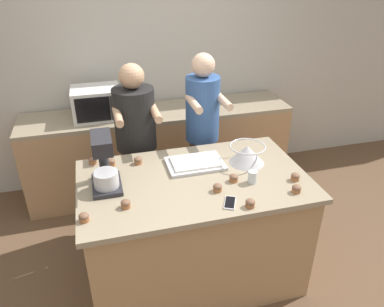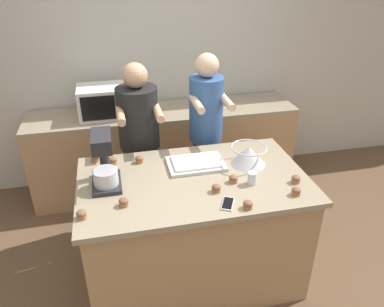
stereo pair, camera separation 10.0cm
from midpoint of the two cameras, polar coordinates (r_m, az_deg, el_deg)
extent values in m
plane|color=brown|center=(3.31, -0.67, -17.66)|extent=(16.00, 16.00, 0.00)
cube|color=#B2ADA3|center=(4.14, -7.06, 13.70)|extent=(10.00, 0.06, 2.70)
cube|color=#A87F56|center=(3.01, -0.72, -11.72)|extent=(1.59, 0.93, 0.90)
cube|color=gray|center=(2.73, -0.77, -4.18)|extent=(1.66, 0.99, 0.04)
cube|color=#A87F56|center=(4.15, -5.57, 0.30)|extent=(2.80, 0.60, 0.88)
cube|color=gray|center=(3.96, -5.88, 6.21)|extent=(2.80, 0.60, 0.04)
cylinder|color=brown|center=(3.58, -8.69, -5.13)|extent=(0.27, 0.27, 0.86)
cylinder|color=black|center=(3.25, -9.58, 5.21)|extent=(0.35, 0.35, 0.54)
sphere|color=tan|center=(3.12, -10.14, 11.53)|extent=(0.21, 0.21, 0.21)
cylinder|color=tan|center=(3.04, -12.18, 5.62)|extent=(0.06, 0.34, 0.06)
cylinder|color=tan|center=(3.07, -6.59, 6.27)|extent=(0.06, 0.34, 0.06)
cylinder|color=brown|center=(3.67, 0.68, -3.77)|extent=(0.24, 0.24, 0.87)
cylinder|color=#335693|center=(3.34, 0.75, 6.81)|extent=(0.30, 0.30, 0.58)
sphere|color=#DBB293|center=(3.22, 0.80, 13.32)|extent=(0.20, 0.20, 0.20)
cylinder|color=#DBB293|center=(3.11, -0.66, 7.63)|extent=(0.06, 0.34, 0.06)
cylinder|color=#DBB293|center=(3.18, 3.86, 8.04)|extent=(0.06, 0.34, 0.06)
cube|color=#232328|center=(2.70, -13.88, -4.66)|extent=(0.20, 0.30, 0.03)
cylinder|color=#232328|center=(2.72, -14.36, -0.72)|extent=(0.07, 0.07, 0.27)
cube|color=#232328|center=(2.52, -14.73, 1.57)|extent=(0.13, 0.26, 0.10)
cylinder|color=#BCBCC1|center=(2.63, -14.01, -3.81)|extent=(0.17, 0.17, 0.11)
cone|color=#BCBCC1|center=(2.91, 7.42, -0.13)|extent=(0.27, 0.27, 0.15)
torus|color=#BCBCC1|center=(2.88, 7.50, 1.07)|extent=(0.28, 0.28, 0.01)
cube|color=#BCBCC1|center=(2.88, -0.51, -1.59)|extent=(0.43, 0.30, 0.02)
cube|color=white|center=(2.87, -0.51, -1.24)|extent=(0.36, 0.24, 0.02)
cube|color=silver|center=(3.85, -15.05, 7.49)|extent=(0.47, 0.37, 0.30)
cube|color=black|center=(3.68, -15.61, 6.41)|extent=(0.32, 0.01, 0.24)
cube|color=#2D2D2D|center=(3.68, -12.33, 6.82)|extent=(0.09, 0.01, 0.24)
cube|color=silver|center=(2.47, 4.64, -7.51)|extent=(0.13, 0.16, 0.01)
cube|color=black|center=(2.47, 4.65, -7.41)|extent=(0.11, 0.14, 0.00)
cylinder|color=silver|center=(2.68, 8.14, -3.56)|extent=(0.07, 0.07, 0.09)
cylinder|color=#9E6038|center=(2.65, 14.56, -5.48)|extent=(0.06, 0.06, 0.03)
ellipsoid|color=brown|center=(2.63, 14.62, -5.06)|extent=(0.06, 0.06, 0.04)
cylinder|color=#9E6038|center=(2.93, -9.18, -1.30)|extent=(0.06, 0.06, 0.03)
ellipsoid|color=brown|center=(2.92, -9.21, -0.89)|extent=(0.06, 0.06, 0.04)
cylinder|color=#9E6038|center=(2.69, 5.30, -3.98)|extent=(0.06, 0.06, 0.03)
ellipsoid|color=brown|center=(2.68, 5.32, -3.55)|extent=(0.06, 0.06, 0.04)
cylinder|color=#9E6038|center=(3.01, -15.78, -1.26)|extent=(0.06, 0.06, 0.03)
ellipsoid|color=brown|center=(3.00, -15.84, -0.87)|extent=(0.06, 0.06, 0.04)
cylinder|color=#9E6038|center=(2.95, -13.13, -1.55)|extent=(0.06, 0.06, 0.03)
ellipsoid|color=brown|center=(2.94, -13.18, -1.15)|extent=(0.06, 0.06, 0.04)
cylinder|color=#9E6038|center=(2.58, 2.79, -5.48)|extent=(0.06, 0.06, 0.03)
ellipsoid|color=brown|center=(2.57, 2.80, -5.04)|extent=(0.06, 0.06, 0.04)
cylinder|color=#9E6038|center=(2.42, -17.26, -9.54)|extent=(0.06, 0.06, 0.03)
ellipsoid|color=brown|center=(2.40, -17.34, -9.10)|extent=(0.06, 0.06, 0.04)
cylinder|color=#9E6038|center=(2.47, -11.20, -7.80)|extent=(0.06, 0.06, 0.03)
ellipsoid|color=brown|center=(2.45, -11.25, -7.35)|extent=(0.06, 0.06, 0.04)
cylinder|color=#9E6038|center=(2.78, 14.43, -3.71)|extent=(0.06, 0.06, 0.03)
ellipsoid|color=brown|center=(2.77, 14.49, -3.29)|extent=(0.06, 0.06, 0.04)
cylinder|color=#9E6038|center=(2.45, 7.67, -7.79)|extent=(0.06, 0.06, 0.03)
ellipsoid|color=brown|center=(2.44, 7.71, -7.34)|extent=(0.06, 0.06, 0.04)
camera|label=1|loc=(0.05, -91.07, -0.58)|focal=35.00mm
camera|label=2|loc=(0.05, 88.93, 0.58)|focal=35.00mm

